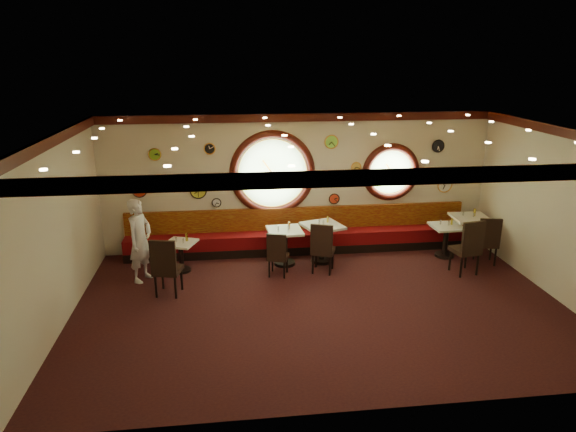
{
  "coord_description": "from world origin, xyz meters",
  "views": [
    {
      "loc": [
        -1.63,
        -8.47,
        4.44
      ],
      "look_at": [
        -0.51,
        0.8,
        1.5
      ],
      "focal_mm": 32.0,
      "sensor_mm": 36.0,
      "label": 1
    }
  ],
  "objects_px": {
    "chair_b": "(277,252)",
    "condiment_a_bottle": "(187,237)",
    "table_a": "(181,253)",
    "waiter": "(140,240)",
    "condiment_e_bottle": "(474,212)",
    "condiment_c_bottle": "(328,219)",
    "condiment_a_salt": "(176,240)",
    "condiment_d_salt": "(441,222)",
    "table_d": "(446,237)",
    "chair_c": "(322,245)",
    "condiment_d_pepper": "(449,223)",
    "chair_d": "(469,244)",
    "condiment_b_bottle": "(289,225)",
    "condiment_b_pepper": "(288,228)",
    "condiment_c_pepper": "(323,223)",
    "condiment_e_salt": "(463,214)",
    "condiment_a_pepper": "(183,241)",
    "table_e": "(469,230)",
    "table_b": "(285,243)",
    "condiment_d_bottle": "(452,222)",
    "condiment_e_pepper": "(474,215)",
    "chair_a": "(166,264)",
    "table_c": "(322,238)",
    "chair_e": "(488,238)",
    "condiment_b_salt": "(278,228)",
    "condiment_c_salt": "(319,222)"
  },
  "relations": [
    {
      "from": "condiment_a_salt",
      "to": "condiment_d_salt",
      "type": "bearing_deg",
      "value": 1.87
    },
    {
      "from": "condiment_a_pepper",
      "to": "waiter",
      "type": "distance_m",
      "value": 0.89
    },
    {
      "from": "table_d",
      "to": "table_e",
      "type": "bearing_deg",
      "value": 15.3
    },
    {
      "from": "chair_b",
      "to": "waiter",
      "type": "relative_size",
      "value": 0.35
    },
    {
      "from": "condiment_e_salt",
      "to": "condiment_c_salt",
      "type": "bearing_deg",
      "value": -176.56
    },
    {
      "from": "condiment_c_salt",
      "to": "condiment_a_pepper",
      "type": "distance_m",
      "value": 2.97
    },
    {
      "from": "condiment_a_bottle",
      "to": "condiment_e_salt",
      "type": "distance_m",
      "value": 6.32
    },
    {
      "from": "table_d",
      "to": "condiment_d_salt",
      "type": "bearing_deg",
      "value": 141.3
    },
    {
      "from": "chair_b",
      "to": "condiment_a_bottle",
      "type": "distance_m",
      "value": 1.97
    },
    {
      "from": "chair_e",
      "to": "condiment_d_salt",
      "type": "height_order",
      "value": "chair_e"
    },
    {
      "from": "condiment_e_pepper",
      "to": "condiment_e_bottle",
      "type": "bearing_deg",
      "value": 54.23
    },
    {
      "from": "table_a",
      "to": "condiment_d_pepper",
      "type": "height_order",
      "value": "condiment_d_pepper"
    },
    {
      "from": "chair_d",
      "to": "condiment_e_bottle",
      "type": "bearing_deg",
      "value": 50.46
    },
    {
      "from": "chair_c",
      "to": "condiment_d_pepper",
      "type": "xyz_separation_m",
      "value": [
        3.02,
        0.61,
        0.17
      ]
    },
    {
      "from": "chair_e",
      "to": "table_b",
      "type": "bearing_deg",
      "value": -174.48
    },
    {
      "from": "table_c",
      "to": "condiment_b_pepper",
      "type": "relative_size",
      "value": 8.93
    },
    {
      "from": "chair_a",
      "to": "waiter",
      "type": "bearing_deg",
      "value": 137.89
    },
    {
      "from": "condiment_c_salt",
      "to": "chair_c",
      "type": "bearing_deg",
      "value": -94.17
    },
    {
      "from": "table_a",
      "to": "condiment_d_bottle",
      "type": "relative_size",
      "value": 5.27
    },
    {
      "from": "table_a",
      "to": "waiter",
      "type": "bearing_deg",
      "value": -155.07
    },
    {
      "from": "condiment_a_pepper",
      "to": "condiment_e_pepper",
      "type": "relative_size",
      "value": 1.03
    },
    {
      "from": "chair_a",
      "to": "condiment_c_pepper",
      "type": "distance_m",
      "value": 3.54
    },
    {
      "from": "table_d",
      "to": "condiment_a_pepper",
      "type": "distance_m",
      "value": 5.89
    },
    {
      "from": "table_e",
      "to": "condiment_d_pepper",
      "type": "xyz_separation_m",
      "value": [
        -0.58,
        -0.16,
        0.25
      ]
    },
    {
      "from": "condiment_a_bottle",
      "to": "condiment_e_pepper",
      "type": "relative_size",
      "value": 1.93
    },
    {
      "from": "condiment_a_salt",
      "to": "condiment_d_pepper",
      "type": "xyz_separation_m",
      "value": [
        6.07,
        0.11,
        0.09
      ]
    },
    {
      "from": "table_d",
      "to": "condiment_b_salt",
      "type": "height_order",
      "value": "condiment_b_salt"
    },
    {
      "from": "table_d",
      "to": "chair_a",
      "type": "distance_m",
      "value": 6.27
    },
    {
      "from": "condiment_e_bottle",
      "to": "condiment_c_bottle",
      "type": "bearing_deg",
      "value": -179.54
    },
    {
      "from": "table_a",
      "to": "condiment_e_salt",
      "type": "relative_size",
      "value": 8.97
    },
    {
      "from": "condiment_a_salt",
      "to": "condiment_d_salt",
      "type": "relative_size",
      "value": 0.91
    },
    {
      "from": "chair_b",
      "to": "condiment_d_bottle",
      "type": "relative_size",
      "value": 4.05
    },
    {
      "from": "table_d",
      "to": "condiment_e_salt",
      "type": "xyz_separation_m",
      "value": [
        0.5,
        0.28,
        0.45
      ]
    },
    {
      "from": "condiment_a_bottle",
      "to": "condiment_e_bottle",
      "type": "xyz_separation_m",
      "value": [
        6.55,
        0.3,
        0.21
      ]
    },
    {
      "from": "chair_b",
      "to": "condiment_c_bottle",
      "type": "distance_m",
      "value": 1.54
    },
    {
      "from": "table_b",
      "to": "table_d",
      "type": "distance_m",
      "value": 3.71
    },
    {
      "from": "condiment_e_salt",
      "to": "waiter",
      "type": "xyz_separation_m",
      "value": [
        -7.2,
        -0.77,
        -0.06
      ]
    },
    {
      "from": "table_a",
      "to": "condiment_b_pepper",
      "type": "height_order",
      "value": "condiment_b_pepper"
    },
    {
      "from": "table_d",
      "to": "condiment_c_bottle",
      "type": "relative_size",
      "value": 5.36
    },
    {
      "from": "condiment_b_pepper",
      "to": "condiment_c_pepper",
      "type": "height_order",
      "value": "condiment_c_pepper"
    },
    {
      "from": "condiment_b_bottle",
      "to": "table_c",
      "type": "bearing_deg",
      "value": 2.01
    },
    {
      "from": "condiment_a_salt",
      "to": "condiment_e_bottle",
      "type": "height_order",
      "value": "condiment_e_bottle"
    },
    {
      "from": "chair_d",
      "to": "condiment_b_bottle",
      "type": "bearing_deg",
      "value": 153.44
    },
    {
      "from": "table_b",
      "to": "condiment_d_bottle",
      "type": "bearing_deg",
      "value": 1.04
    },
    {
      "from": "table_d",
      "to": "condiment_c_pepper",
      "type": "xyz_separation_m",
      "value": [
        -2.85,
        0.01,
        0.45
      ]
    },
    {
      "from": "table_c",
      "to": "condiment_c_bottle",
      "type": "relative_size",
      "value": 7.12
    },
    {
      "from": "chair_b",
      "to": "condiment_b_salt",
      "type": "height_order",
      "value": "chair_b"
    },
    {
      "from": "chair_a",
      "to": "waiter",
      "type": "xyz_separation_m",
      "value": [
        -0.58,
        0.82,
        0.19
      ]
    },
    {
      "from": "table_c",
      "to": "condiment_e_pepper",
      "type": "height_order",
      "value": "condiment_e_pepper"
    },
    {
      "from": "chair_b",
      "to": "condiment_b_pepper",
      "type": "height_order",
      "value": "chair_b"
    }
  ]
}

